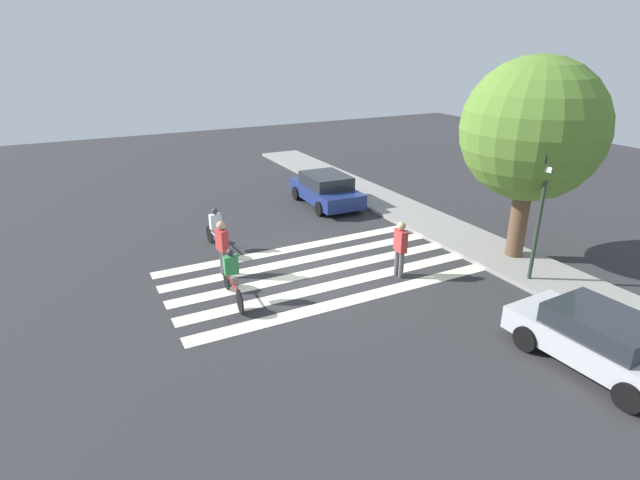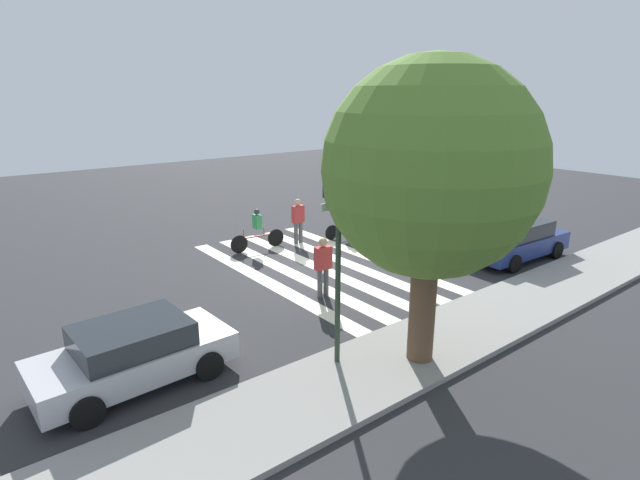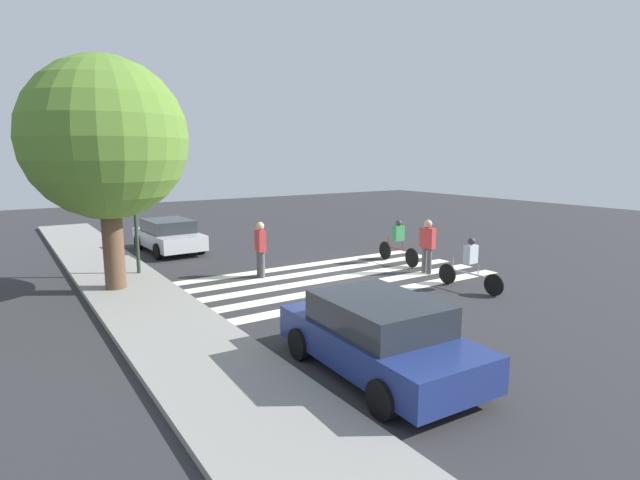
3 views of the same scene
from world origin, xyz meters
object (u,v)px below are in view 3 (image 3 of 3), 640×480
object	(u,v)px
street_tree	(106,140)
car_parked_far_curb	(378,335)
cyclist_near_curb	(470,262)
car_parked_silver_sedan	(168,235)
cyclist_mid_street	(398,240)
pedestrian_child_with_backpack	(427,243)
traffic_light	(137,173)
pedestrian_adult_blue_shirt	(260,246)

from	to	relation	value
street_tree	car_parked_far_curb	size ratio (longest dim) A/B	1.55
cyclist_near_curb	car_parked_silver_sedan	world-z (taller)	cyclist_near_curb
street_tree	cyclist_mid_street	distance (m)	10.49
pedestrian_child_with_backpack	cyclist_mid_street	size ratio (longest dim) A/B	0.81
street_tree	traffic_light	bearing A→B (deg)	-36.12
pedestrian_adult_blue_shirt	cyclist_mid_street	xyz separation A→B (m)	(-0.89, -5.29, -0.18)
cyclist_mid_street	street_tree	bearing A→B (deg)	84.88
cyclist_mid_street	car_parked_silver_sedan	xyz separation A→B (m)	(6.97, 6.54, -0.16)
street_tree	pedestrian_child_with_backpack	distance (m)	10.59
street_tree	cyclist_mid_street	bearing A→B (deg)	-99.11
car_parked_far_curb	car_parked_silver_sedan	world-z (taller)	car_parked_far_curb
traffic_light	car_parked_silver_sedan	distance (m)	5.12
street_tree	car_parked_silver_sedan	distance (m)	7.32
cyclist_mid_street	car_parked_silver_sedan	distance (m)	9.56
pedestrian_adult_blue_shirt	car_parked_far_curb	bearing A→B (deg)	176.76
pedestrian_adult_blue_shirt	car_parked_silver_sedan	world-z (taller)	pedestrian_adult_blue_shirt
traffic_light	cyclist_near_curb	xyz separation A→B (m)	(-7.14, -7.86, -2.58)
street_tree	car_parked_silver_sedan	world-z (taller)	street_tree
cyclist_near_curb	car_parked_silver_sedan	bearing A→B (deg)	25.00
street_tree	car_parked_far_curb	xyz separation A→B (m)	(-8.55, -2.92, -3.72)
cyclist_near_curb	pedestrian_adult_blue_shirt	bearing A→B (deg)	40.25
pedestrian_child_with_backpack	cyclist_near_curb	xyz separation A→B (m)	(-2.22, 0.43, -0.19)
traffic_light	car_parked_far_curb	distance (m)	10.65
traffic_light	cyclist_near_curb	world-z (taller)	traffic_light
traffic_light	pedestrian_child_with_backpack	size ratio (longest dim) A/B	2.64
street_tree	car_parked_silver_sedan	xyz separation A→B (m)	(5.41, -3.19, -3.76)
traffic_light	street_tree	distance (m)	2.22
pedestrian_child_with_backpack	cyclist_mid_street	xyz separation A→B (m)	(1.77, -0.28, -0.18)
pedestrian_adult_blue_shirt	cyclist_near_curb	size ratio (longest dim) A/B	0.80
pedestrian_child_with_backpack	pedestrian_adult_blue_shirt	xyz separation A→B (m)	(2.65, 5.01, -0.00)
car_parked_silver_sedan	pedestrian_adult_blue_shirt	bearing A→B (deg)	-171.27
street_tree	pedestrian_adult_blue_shirt	size ratio (longest dim) A/B	3.64
cyclist_mid_street	pedestrian_child_with_backpack	bearing A→B (deg)	175.00
traffic_light	street_tree	bearing A→B (deg)	143.88
traffic_light	car_parked_far_curb	bearing A→B (deg)	-170.18
pedestrian_adult_blue_shirt	cyclist_near_curb	world-z (taller)	pedestrian_adult_blue_shirt
street_tree	car_parked_far_curb	distance (m)	9.77
street_tree	car_parked_far_curb	bearing A→B (deg)	-161.15
traffic_light	street_tree	size ratio (longest dim) A/B	0.73
pedestrian_child_with_backpack	car_parked_silver_sedan	distance (m)	10.76
cyclist_mid_street	cyclist_near_curb	xyz separation A→B (m)	(-3.98, 0.71, -0.01)
pedestrian_child_with_backpack	car_parked_silver_sedan	world-z (taller)	pedestrian_child_with_backpack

